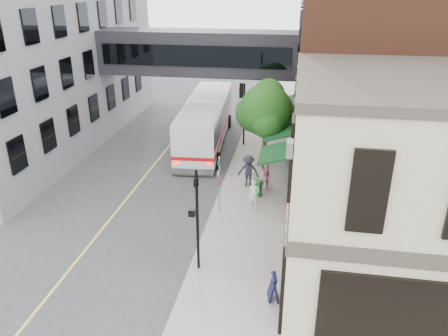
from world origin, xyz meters
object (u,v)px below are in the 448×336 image
(pedestrian_a, at_px, (254,194))
(bus, at_px, (206,120))
(pedestrian_c, at_px, (248,171))
(newspaper_box, at_px, (257,188))
(sandwich_board, at_px, (274,287))
(pedestrian_b, at_px, (267,177))

(pedestrian_a, bearing_deg, bus, 118.94)
(pedestrian_c, bearing_deg, newspaper_box, -57.32)
(bus, xyz_separation_m, sandwich_board, (6.01, -16.59, -1.15))
(pedestrian_a, xyz_separation_m, sandwich_board, (1.49, -7.04, -0.26))
(pedestrian_a, bearing_deg, sandwich_board, -74.41)
(bus, bearing_deg, pedestrian_c, -60.58)
(pedestrian_c, xyz_separation_m, sandwich_board, (2.08, -9.62, -0.42))
(pedestrian_a, height_order, sandwich_board, pedestrian_a)
(bus, distance_m, pedestrian_b, 8.97)
(bus, relative_size, pedestrian_c, 6.46)
(pedestrian_a, bearing_deg, newspaper_box, 92.08)
(pedestrian_c, xyz_separation_m, newspaper_box, (0.62, -1.14, -0.50))
(pedestrian_a, distance_m, pedestrian_b, 2.22)
(pedestrian_c, relative_size, sandwich_board, 1.79)
(pedestrian_c, bearing_deg, pedestrian_b, -16.67)
(pedestrian_c, bearing_deg, sandwich_board, -73.67)
(sandwich_board, bearing_deg, newspaper_box, 89.53)
(pedestrian_c, distance_m, newspaper_box, 1.39)
(pedestrian_b, distance_m, newspaper_box, 0.94)
(bus, xyz_separation_m, pedestrian_c, (3.93, -6.97, -0.73))
(pedestrian_b, bearing_deg, newspaper_box, -140.60)
(pedestrian_a, height_order, newspaper_box, pedestrian_a)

